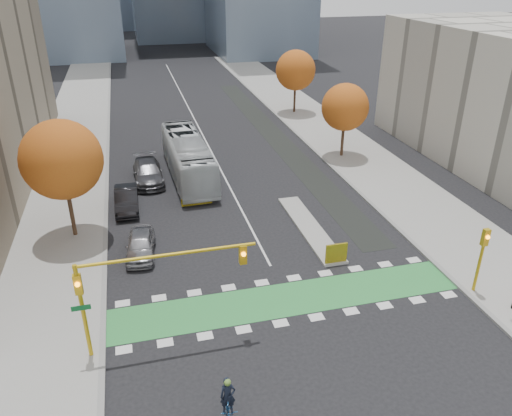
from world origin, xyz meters
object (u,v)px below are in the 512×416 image
hazard_board (336,253)px  tree_east_near (345,107)px  parked_car_b (127,199)px  traffic_signal_east (482,251)px  parked_car_c (148,172)px  traffic_signal_west (138,279)px  bus (188,157)px  parked_car_a (141,245)px  cyclist (228,407)px  tree_west (62,160)px  tree_east_far (296,70)px

hazard_board → tree_east_near: size_ratio=0.20×
parked_car_b → traffic_signal_east: bearing=-39.4°
parked_car_c → traffic_signal_west: bearing=-95.4°
traffic_signal_west → bus: bearing=76.9°
traffic_signal_east → parked_car_a: (-18.21, 8.89, -1.99)m
hazard_board → parked_car_a: size_ratio=0.32×
cyclist → parked_car_b: 21.47m
tree_west → tree_east_near: 26.01m
parked_car_b → parked_car_a: bearing=-83.6°
tree_east_far → traffic_signal_west: tree_east_far is taller
bus → parked_car_a: 13.20m
parked_car_b → parked_car_c: 5.36m
tree_west → bus: bearing=44.0°
hazard_board → traffic_signal_east: 8.26m
tree_west → parked_car_c: tree_west is taller
tree_east_far → tree_east_near: bearing=-91.8°
hazard_board → cyclist: cyclist is taller
tree_east_far → parked_car_a: size_ratio=1.74×
tree_west → parked_car_b: 6.91m
traffic_signal_east → bus: bearing=122.5°
parked_car_a → parked_car_b: (-0.71, 7.04, 0.05)m
hazard_board → traffic_signal_west: size_ratio=0.16×
tree_east_far → bus: 23.50m
tree_west → traffic_signal_east: size_ratio=2.01×
traffic_signal_west → traffic_signal_east: bearing=0.0°
parked_car_a → hazard_board: bearing=-13.7°
hazard_board → cyclist: 13.33m
tree_east_near → parked_car_b: 21.83m
cyclist → parked_car_c: 26.22m
hazard_board → traffic_signal_west: 13.23m
hazard_board → traffic_signal_west: (-11.93, -4.71, 3.23)m
bus → tree_east_near: bearing=3.2°
tree_west → bus: size_ratio=0.64×
cyclist → parked_car_a: (-2.84, 14.13, 0.00)m
traffic_signal_west → parked_car_c: traffic_signal_west is taller
tree_east_far → parked_car_a: (-20.21, -29.61, -4.49)m
tree_east_near → parked_car_c: size_ratio=1.20×
traffic_signal_west → hazard_board: bearing=21.5°
tree_east_far → hazard_board: bearing=-104.1°
traffic_signal_west → parked_car_c: 21.23m
parked_car_a → parked_car_b: 7.08m
traffic_signal_east → parked_car_b: size_ratio=0.84×
tree_west → traffic_signal_west: size_ratio=0.96×
tree_west → traffic_signal_east: 25.90m
hazard_board → cyclist: size_ratio=0.63×
cyclist → parked_car_c: bearing=99.8°
tree_west → parked_car_c: 11.13m
parked_car_b → parked_car_c: (1.92, 5.00, 0.05)m
tree_east_near → traffic_signal_east: (-1.50, -22.51, -2.13)m
bus → parked_car_a: bearing=-112.8°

